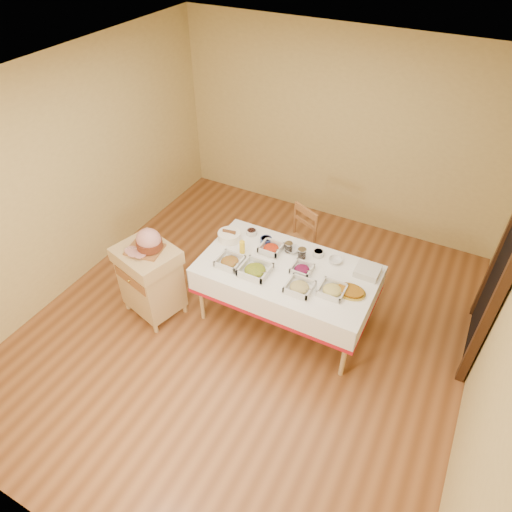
{
  "coord_description": "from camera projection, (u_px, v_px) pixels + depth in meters",
  "views": [
    {
      "loc": [
        1.65,
        -2.96,
        3.87
      ],
      "look_at": [
        -0.01,
        0.2,
        0.87
      ],
      "focal_mm": 32.0,
      "sensor_mm": 36.0,
      "label": 1
    }
  ],
  "objects": [
    {
      "name": "preserve_jar_left",
      "position": [
        289.0,
        248.0,
        4.87
      ],
      "size": [
        0.09,
        0.09,
        0.11
      ],
      "color": "silver",
      "rests_on": "dining_table"
    },
    {
      "name": "dining_table",
      "position": [
        287.0,
        280.0,
        4.8
      ],
      "size": [
        1.82,
        1.02,
        0.76
      ],
      "color": "tan",
      "rests_on": "ground"
    },
    {
      "name": "doorway",
      "position": [
        505.0,
        265.0,
        4.19
      ],
      "size": [
        0.09,
        1.1,
        2.2
      ],
      "color": "black",
      "rests_on": "ground"
    },
    {
      "name": "preserve_jar_right",
      "position": [
        302.0,
        254.0,
        4.79
      ],
      "size": [
        0.09,
        0.09,
        0.12
      ],
      "color": "silver",
      "rests_on": "dining_table"
    },
    {
      "name": "ham_on_board",
      "position": [
        148.0,
        242.0,
        4.65
      ],
      "size": [
        0.38,
        0.36,
        0.25
      ],
      "color": "#945D30",
      "rests_on": "butcher_cart"
    },
    {
      "name": "serving_dish_d",
      "position": [
        332.0,
        290.0,
        4.4
      ],
      "size": [
        0.25,
        0.25,
        0.09
      ],
      "color": "silver",
      "rests_on": "dining_table"
    },
    {
      "name": "small_bowl_right",
      "position": [
        318.0,
        253.0,
        4.83
      ],
      "size": [
        0.12,
        0.12,
        0.06
      ],
      "color": "silver",
      "rests_on": "dining_table"
    },
    {
      "name": "bowl_white_imported",
      "position": [
        292.0,
        249.0,
        4.9
      ],
      "size": [
        0.19,
        0.19,
        0.04
      ],
      "primitive_type": "imported",
      "rotation": [
        0.0,
        0.0,
        -0.25
      ],
      "color": "silver",
      "rests_on": "dining_table"
    },
    {
      "name": "mustard_bottle",
      "position": [
        242.0,
        247.0,
        4.83
      ],
      "size": [
        0.06,
        0.06,
        0.18
      ],
      "color": "yellow",
      "rests_on": "dining_table"
    },
    {
      "name": "plate_stack",
      "position": [
        368.0,
        271.0,
        4.61
      ],
      "size": [
        0.24,
        0.24,
        0.07
      ],
      "color": "silver",
      "rests_on": "dining_table"
    },
    {
      "name": "dining_chair",
      "position": [
        296.0,
        243.0,
        5.48
      ],
      "size": [
        0.54,
        0.53,
        0.91
      ],
      "color": "#945D30",
      "rests_on": "ground"
    },
    {
      "name": "serving_dish_c",
      "position": [
        299.0,
        287.0,
        4.43
      ],
      "size": [
        0.25,
        0.25,
        0.1
      ],
      "color": "silver",
      "rests_on": "dining_table"
    },
    {
      "name": "small_bowl_left",
      "position": [
        252.0,
        232.0,
        5.11
      ],
      "size": [
        0.12,
        0.12,
        0.06
      ],
      "color": "silver",
      "rests_on": "dining_table"
    },
    {
      "name": "serving_dish_b",
      "position": [
        255.0,
        270.0,
        4.61
      ],
      "size": [
        0.29,
        0.29,
        0.12
      ],
      "color": "silver",
      "rests_on": "dining_table"
    },
    {
      "name": "butcher_cart",
      "position": [
        151.0,
        278.0,
        4.96
      ],
      "size": [
        0.74,
        0.67,
        0.89
      ],
      "color": "tan",
      "rests_on": "ground"
    },
    {
      "name": "serving_dish_a",
      "position": [
        230.0,
        262.0,
        4.72
      ],
      "size": [
        0.26,
        0.25,
        0.11
      ],
      "color": "silver",
      "rests_on": "dining_table"
    },
    {
      "name": "small_bowl_mid",
      "position": [
        266.0,
        240.0,
        5.0
      ],
      "size": [
        0.13,
        0.13,
        0.05
      ],
      "color": "navy",
      "rests_on": "dining_table"
    },
    {
      "name": "bowl_small_imported",
      "position": [
        336.0,
        261.0,
        4.75
      ],
      "size": [
        0.16,
        0.16,
        0.04
      ],
      "primitive_type": "imported",
      "rotation": [
        0.0,
        0.0,
        0.11
      ],
      "color": "silver",
      "rests_on": "dining_table"
    },
    {
      "name": "bread_basket",
      "position": [
        229.0,
        236.0,
        5.03
      ],
      "size": [
        0.25,
        0.25,
        0.11
      ],
      "color": "white",
      "rests_on": "dining_table"
    },
    {
      "name": "serving_dish_e",
      "position": [
        271.0,
        248.0,
        4.89
      ],
      "size": [
        0.24,
        0.22,
        0.11
      ],
      "color": "silver",
      "rests_on": "dining_table"
    },
    {
      "name": "serving_dish_f",
      "position": [
        302.0,
        269.0,
        4.63
      ],
      "size": [
        0.21,
        0.2,
        0.1
      ],
      "color": "silver",
      "rests_on": "dining_table"
    },
    {
      "name": "room_shell",
      "position": [
        247.0,
        234.0,
        4.25
      ],
      "size": [
        5.0,
        5.0,
        5.0
      ],
      "color": "brown",
      "rests_on": "ground"
    },
    {
      "name": "brass_platter",
      "position": [
        350.0,
        291.0,
        4.4
      ],
      "size": [
        0.3,
        0.22,
        0.04
      ],
      "color": "gold",
      "rests_on": "dining_table"
    }
  ]
}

